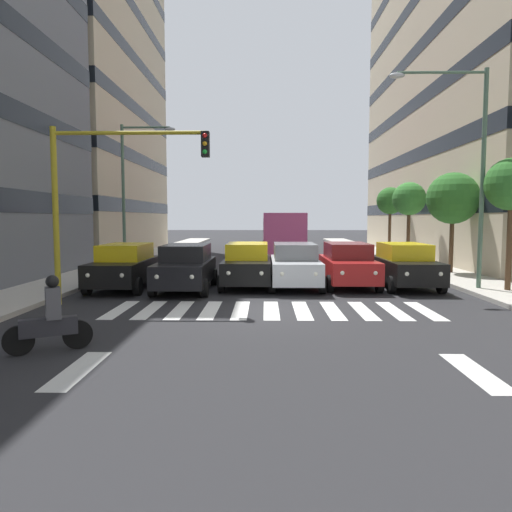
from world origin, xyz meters
TOP-DOWN VIEW (x-y plane):
  - ground_plane at (0.00, 0.00)m, footprint 180.00×180.00m
  - building_left_block_0 at (-15.56, -18.70)m, footprint 11.91×25.64m
  - building_right_block_0 at (15.56, -22.14)m, footprint 11.91×18.76m
  - crosswalk_markings at (0.00, 0.00)m, footprint 9.45×2.80m
  - lane_arrow_0 at (-3.54, 5.50)m, footprint 0.50×2.20m
  - lane_arrow_1 at (3.54, 5.50)m, footprint 0.50×2.20m
  - car_0 at (-5.26, -4.64)m, footprint 2.02×4.44m
  - car_1 at (-3.09, -4.88)m, footprint 2.02×4.44m
  - car_2 at (-0.97, -4.55)m, footprint 2.02×4.44m
  - car_3 at (0.89, -4.74)m, footprint 2.02×4.44m
  - car_4 at (3.15, -3.69)m, footprint 2.02×4.44m
  - car_5 at (5.55, -4.04)m, footprint 2.02×4.44m
  - bus_behind_traffic at (-0.97, -18.24)m, footprint 2.78×10.50m
  - motorcycle_with_rider at (4.54, 4.38)m, footprint 1.54×0.90m
  - traffic_light_gantry at (5.25, -0.78)m, footprint 4.88×0.36m
  - street_lamp_left at (-7.11, -3.60)m, footprint 3.53×0.28m
  - street_lamp_right at (7.23, -11.11)m, footprint 2.88×0.28m
  - street_tree_0 at (-8.49, -3.12)m, footprint 1.85×1.85m
  - street_tree_1 at (-8.59, -8.53)m, footprint 2.41×2.41m
  - street_tree_2 at (-8.09, -13.58)m, footprint 1.90×1.90m
  - street_tree_3 at (-8.43, -18.93)m, footprint 1.86×1.86m

SIDE VIEW (x-z plane):
  - ground_plane at x=0.00m, z-range 0.00..0.00m
  - crosswalk_markings at x=0.00m, z-range 0.00..0.01m
  - lane_arrow_0 at x=-3.54m, z-range 0.00..0.01m
  - lane_arrow_1 at x=3.54m, z-range 0.00..0.01m
  - motorcycle_with_rider at x=4.54m, z-range -0.14..1.43m
  - car_0 at x=-5.26m, z-range 0.03..1.75m
  - car_1 at x=-3.09m, z-range 0.03..1.75m
  - car_2 at x=-0.97m, z-range 0.03..1.75m
  - car_3 at x=0.89m, z-range 0.03..1.75m
  - car_4 at x=3.15m, z-range 0.03..1.75m
  - car_5 at x=5.55m, z-range 0.03..1.75m
  - bus_behind_traffic at x=-0.97m, z-range 0.36..3.36m
  - street_tree_1 at x=-8.59m, z-range 1.27..5.96m
  - traffic_light_gantry at x=5.25m, z-range 0.99..6.49m
  - street_tree_2 at x=-8.09m, z-range 1.47..6.08m
  - street_tree_3 at x=-8.43m, z-range 1.51..6.18m
  - street_tree_0 at x=-8.49m, z-range 1.52..6.19m
  - street_lamp_right at x=7.23m, z-range 0.95..8.38m
  - street_lamp_left at x=-7.11m, z-range 1.04..8.92m
  - building_left_block_0 at x=-15.56m, z-range 0.00..23.74m
  - building_right_block_0 at x=15.56m, z-range 0.00..31.98m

